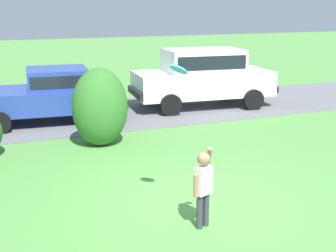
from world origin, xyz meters
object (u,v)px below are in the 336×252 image
(parked_sedan, at_px, (50,93))
(parked_suv, at_px, (203,75))
(child_thrower, at_px, (203,183))
(frisbee, at_px, (179,69))

(parked_sedan, xyz_separation_m, parked_suv, (4.97, 0.17, 0.23))
(parked_sedan, xyz_separation_m, child_thrower, (1.17, -7.56, -0.13))
(parked_suv, xyz_separation_m, frisbee, (-4.02, -7.28, 1.33))
(child_thrower, relative_size, frisbee, 4.57)
(parked_sedan, bearing_deg, frisbee, -82.35)
(parked_suv, xyz_separation_m, child_thrower, (-3.80, -7.73, -0.36))
(parked_sedan, distance_m, parked_suv, 4.98)
(child_thrower, height_order, frisbee, frisbee)
(child_thrower, bearing_deg, parked_sedan, 98.81)
(parked_sedan, bearing_deg, parked_suv, 1.93)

